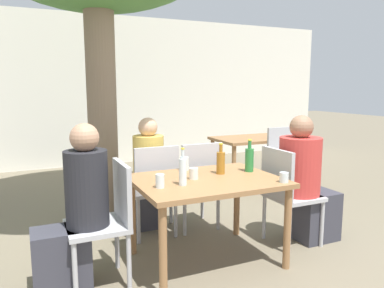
# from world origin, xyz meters

# --- Properties ---
(ground_plane) EXTENTS (30.00, 30.00, 0.00)m
(ground_plane) POSITION_xyz_m (0.00, 0.00, 0.00)
(ground_plane) COLOR #706651
(cafe_building_wall) EXTENTS (10.00, 0.08, 2.80)m
(cafe_building_wall) POSITION_xyz_m (0.00, 4.48, 1.40)
(cafe_building_wall) COLOR white
(cafe_building_wall) RESTS_ON ground_plane
(dining_table_front) EXTENTS (1.20, 0.91, 0.73)m
(dining_table_front) POSITION_xyz_m (0.00, 0.00, 0.64)
(dining_table_front) COLOR #996B42
(dining_table_front) RESTS_ON ground_plane
(dining_table_back) EXTENTS (1.41, 0.76, 0.73)m
(dining_table_back) POSITION_xyz_m (1.89, 1.97, 0.64)
(dining_table_back) COLOR #996B42
(dining_table_back) RESTS_ON ground_plane
(patio_chair_0) EXTENTS (0.44, 0.44, 0.93)m
(patio_chair_0) POSITION_xyz_m (-0.83, 0.00, 0.53)
(patio_chair_0) COLOR #B2B2B7
(patio_chair_0) RESTS_ON ground_plane
(patio_chair_1) EXTENTS (0.44, 0.44, 0.93)m
(patio_chair_1) POSITION_xyz_m (0.83, 0.00, 0.53)
(patio_chair_1) COLOR #B2B2B7
(patio_chair_1) RESTS_ON ground_plane
(patio_chair_2) EXTENTS (0.44, 0.44, 0.93)m
(patio_chair_2) POSITION_xyz_m (-0.24, 0.69, 0.53)
(patio_chair_2) COLOR #B2B2B7
(patio_chair_2) RESTS_ON ground_plane
(patio_chair_3) EXTENTS (0.44, 0.44, 0.93)m
(patio_chair_3) POSITION_xyz_m (0.24, 0.69, 0.53)
(patio_chair_3) COLOR #B2B2B7
(patio_chair_3) RESTS_ON ground_plane
(patio_chair_4) EXTENTS (0.44, 0.44, 0.93)m
(patio_chair_4) POSITION_xyz_m (1.89, 1.36, 0.53)
(patio_chair_4) COLOR #B2B2B7
(patio_chair_4) RESTS_ON ground_plane
(person_seated_0) EXTENTS (0.56, 0.31, 1.23)m
(person_seated_0) POSITION_xyz_m (-1.07, -0.00, 0.55)
(person_seated_0) COLOR #383842
(person_seated_0) RESTS_ON ground_plane
(person_seated_1) EXTENTS (0.60, 0.39, 1.23)m
(person_seated_1) POSITION_xyz_m (1.06, -0.00, 0.56)
(person_seated_1) COLOR #383842
(person_seated_1) RESTS_ON ground_plane
(person_seated_2) EXTENTS (0.31, 0.56, 1.18)m
(person_seated_2) POSITION_xyz_m (-0.24, 0.93, 0.52)
(person_seated_2) COLOR #383842
(person_seated_2) RESTS_ON ground_plane
(green_bottle_0) EXTENTS (0.08, 0.08, 0.29)m
(green_bottle_0) POSITION_xyz_m (0.47, 0.08, 0.84)
(green_bottle_0) COLOR #287A38
(green_bottle_0) RESTS_ON dining_table_front
(amber_bottle_1) EXTENTS (0.07, 0.07, 0.27)m
(amber_bottle_1) POSITION_xyz_m (0.19, 0.11, 0.83)
(amber_bottle_1) COLOR #9E661E
(amber_bottle_1) RESTS_ON dining_table_front
(water_bottle_2) EXTENTS (0.06, 0.06, 0.29)m
(water_bottle_2) POSITION_xyz_m (-0.26, -0.11, 0.84)
(water_bottle_2) COLOR silver
(water_bottle_2) RESTS_ON dining_table_front
(drinking_glass_0) EXTENTS (0.07, 0.07, 0.11)m
(drinking_glass_0) POSITION_xyz_m (-0.45, -0.11, 0.78)
(drinking_glass_0) COLOR silver
(drinking_glass_0) RESTS_ON dining_table_front
(drinking_glass_1) EXTENTS (0.08, 0.08, 0.09)m
(drinking_glass_1) POSITION_xyz_m (-0.11, 0.04, 0.77)
(drinking_glass_1) COLOR silver
(drinking_glass_1) RESTS_ON dining_table_front
(drinking_glass_2) EXTENTS (0.07, 0.07, 0.08)m
(drinking_glass_2) POSITION_xyz_m (0.51, -0.37, 0.77)
(drinking_glass_2) COLOR silver
(drinking_glass_2) RESTS_ON dining_table_front
(drinking_glass_3) EXTENTS (0.08, 0.08, 0.12)m
(drinking_glass_3) POSITION_xyz_m (-0.04, 0.37, 0.79)
(drinking_glass_3) COLOR silver
(drinking_glass_3) RESTS_ON dining_table_front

